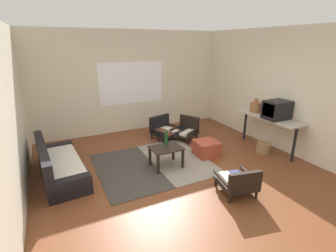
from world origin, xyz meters
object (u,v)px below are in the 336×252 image
at_px(console_shelf, 269,120).
at_px(crt_television, 277,110).
at_px(clay_vase, 256,107).
at_px(glass_bottle, 166,138).
at_px(wicker_basket, 263,148).
at_px(couch, 58,166).
at_px(armchair_by_window, 164,129).
at_px(armchair_corner, 186,129).
at_px(ottoman_orange, 206,148).
at_px(coffee_table, 166,151).
at_px(armchair_striped_foreground, 238,182).

xyz_separation_m(console_shelf, crt_television, (-0.00, -0.17, 0.28)).
xyz_separation_m(clay_vase, glass_bottle, (-2.38, -0.05, -0.37)).
bearing_deg(glass_bottle, wicker_basket, -12.58).
bearing_deg(console_shelf, couch, 169.98).
bearing_deg(armchair_by_window, armchair_corner, -32.33).
bearing_deg(ottoman_orange, couch, 171.32).
height_order(coffee_table, armchair_corner, armchair_corner).
height_order(armchair_by_window, glass_bottle, glass_bottle).
xyz_separation_m(ottoman_orange, wicker_basket, (1.26, -0.43, -0.05)).
distance_m(couch, glass_bottle, 2.09).
xyz_separation_m(armchair_by_window, ottoman_orange, (0.38, -1.37, -0.09)).
height_order(console_shelf, clay_vase, clay_vase).
relative_size(coffee_table, armchair_corner, 0.82).
distance_m(couch, crt_television, 4.57).
xyz_separation_m(crt_television, clay_vase, (0.00, 0.61, -0.08)).
height_order(coffee_table, armchair_by_window, armchair_by_window).
bearing_deg(ottoman_orange, armchair_corner, 84.61).
distance_m(armchair_corner, ottoman_orange, 1.07).
distance_m(ottoman_orange, wicker_basket, 1.33).
xyz_separation_m(console_shelf, clay_vase, (-0.00, 0.43, 0.20)).
bearing_deg(couch, glass_bottle, -11.06).
distance_m(armchair_corner, console_shelf, 1.98).
relative_size(ottoman_orange, wicker_basket, 1.54).
bearing_deg(couch, armchair_striped_foreground, -36.58).
xyz_separation_m(armchair_by_window, wicker_basket, (1.64, -1.80, -0.14)).
distance_m(armchair_corner, crt_television, 2.18).
distance_m(couch, coffee_table, 2.03).
height_order(crt_television, clay_vase, crt_television).
xyz_separation_m(armchair_striped_foreground, armchair_corner, (0.49, 2.52, 0.03)).
bearing_deg(glass_bottle, armchair_by_window, 66.63).
bearing_deg(armchair_corner, coffee_table, -134.46).
distance_m(armchair_striped_foreground, wicker_basket, 1.95).
height_order(couch, ottoman_orange, couch).
xyz_separation_m(ottoman_orange, console_shelf, (1.44, -0.33, 0.54)).
bearing_deg(ottoman_orange, glass_bottle, 176.49).
distance_m(armchair_corner, glass_bottle, 1.48).
xyz_separation_m(coffee_table, ottoman_orange, (1.02, 0.08, -0.16)).
relative_size(clay_vase, glass_bottle, 1.04).
distance_m(coffee_table, armchair_corner, 1.60).
xyz_separation_m(armchair_striped_foreground, console_shelf, (1.83, 1.13, 0.48)).
height_order(couch, coffee_table, couch).
bearing_deg(armchair_corner, ottoman_orange, -95.39).
bearing_deg(couch, crt_television, -12.20).
bearing_deg(wicker_basket, console_shelf, 30.94).
bearing_deg(wicker_basket, clay_vase, 71.55).
bearing_deg(armchair_corner, armchair_striped_foreground, -101.06).
bearing_deg(coffee_table, clay_vase, 4.36).
height_order(ottoman_orange, clay_vase, clay_vase).
height_order(armchair_corner, glass_bottle, glass_bottle).
xyz_separation_m(armchair_by_window, console_shelf, (1.82, -1.69, 0.46)).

